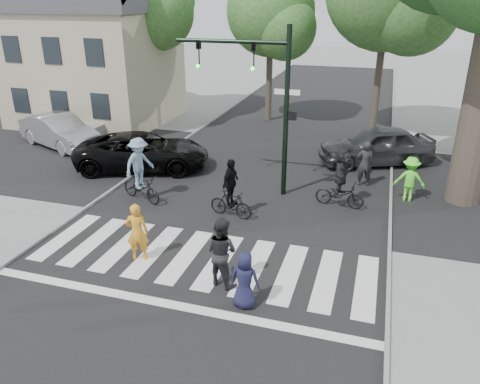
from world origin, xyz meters
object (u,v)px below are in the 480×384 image
object	(u,v)px
pedestrian_adult	(221,252)
car_suv	(143,152)
traffic_signal	(263,88)
car_grey	(376,146)
pedestrian_woman	(137,232)
cyclist_right	(341,181)
pedestrian_child	(245,280)
car_silver	(59,131)
cyclist_mid	(231,194)
cyclist_left	(140,174)

from	to	relation	value
pedestrian_adult	car_suv	distance (m)	9.30
traffic_signal	car_grey	bearing A→B (deg)	48.70
pedestrian_woman	cyclist_right	world-z (taller)	cyclist_right
pedestrian_child	car_silver	bearing A→B (deg)	-39.41
pedestrian_woman	pedestrian_adult	bearing A→B (deg)	151.71
pedestrian_woman	cyclist_right	size ratio (longest dim) A/B	0.79
cyclist_mid	cyclist_right	bearing A→B (deg)	29.31
pedestrian_child	cyclist_right	world-z (taller)	cyclist_right
car_suv	pedestrian_woman	bearing A→B (deg)	-170.97
cyclist_mid	car_suv	size ratio (longest dim) A/B	0.37
traffic_signal	car_grey	xyz separation A→B (m)	(3.95, 4.49, -3.07)
traffic_signal	pedestrian_woman	size ratio (longest dim) A/B	3.53
car_silver	pedestrian_adult	bearing A→B (deg)	-105.61
car_suv	car_grey	xyz separation A→B (m)	(9.37, 3.54, 0.07)
traffic_signal	car_suv	world-z (taller)	traffic_signal
car_grey	pedestrian_child	bearing A→B (deg)	-35.97
pedestrian_adult	cyclist_left	world-z (taller)	cyclist_left
pedestrian_child	cyclist_left	size ratio (longest dim) A/B	0.62
cyclist_left	cyclist_mid	bearing A→B (deg)	-5.52
pedestrian_adult	car_grey	bearing A→B (deg)	-90.22
traffic_signal	cyclist_right	distance (m)	4.19
pedestrian_woman	pedestrian_child	distance (m)	3.66
car_silver	traffic_signal	bearing A→B (deg)	-81.43
car_suv	pedestrian_child	bearing A→B (deg)	-156.86
traffic_signal	pedestrian_adult	size ratio (longest dim) A/B	3.23
pedestrian_child	cyclist_left	bearing A→B (deg)	-44.00
traffic_signal	cyclist_mid	bearing A→B (deg)	-100.19
pedestrian_woman	cyclist_mid	size ratio (longest dim) A/B	0.84
cyclist_left	car_grey	bearing A→B (deg)	39.67
traffic_signal	pedestrian_adult	world-z (taller)	traffic_signal
pedestrian_woman	cyclist_mid	world-z (taller)	cyclist_mid
pedestrian_woman	cyclist_left	size ratio (longest dim) A/B	0.73
traffic_signal	cyclist_left	xyz separation A→B (m)	(-3.92, -2.03, -2.89)
cyclist_right	car_grey	xyz separation A→B (m)	(1.00, 4.97, -0.13)
pedestrian_woman	car_silver	distance (m)	12.04
car_suv	traffic_signal	bearing A→B (deg)	-117.75
cyclist_right	traffic_signal	bearing A→B (deg)	170.80
pedestrian_child	cyclist_left	world-z (taller)	cyclist_left
cyclist_mid	car_silver	bearing A→B (deg)	154.44
pedestrian_child	pedestrian_adult	bearing A→B (deg)	-43.21
cyclist_left	car_silver	size ratio (longest dim) A/B	0.49
pedestrian_child	cyclist_mid	distance (m)	4.90
pedestrian_woman	car_suv	distance (m)	7.47
cyclist_right	car_silver	distance (m)	14.06
car_grey	cyclist_right	bearing A→B (deg)	-34.80
car_silver	car_suv	bearing A→B (deg)	-84.90
pedestrian_woman	car_suv	bearing A→B (deg)	-81.75
cyclist_right	car_silver	bearing A→B (deg)	167.44
traffic_signal	cyclist_left	bearing A→B (deg)	-152.60
pedestrian_adult	pedestrian_child	bearing A→B (deg)	155.66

